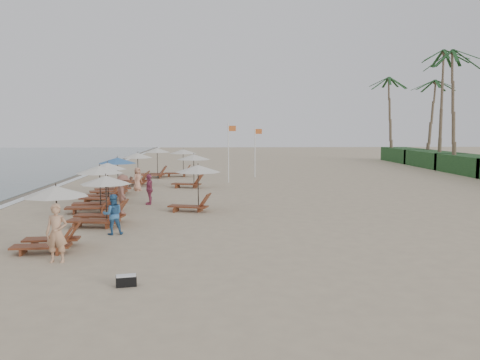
{
  "coord_description": "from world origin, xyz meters",
  "views": [
    {
      "loc": [
        -0.35,
        -19.46,
        4.06
      ],
      "look_at": [
        1.0,
        6.22,
        1.3
      ],
      "focal_mm": 36.99,
      "sensor_mm": 36.0,
      "label": 1
    }
  ],
  "objects": [
    {
      "name": "duffel_bag",
      "position": [
        -2.62,
        -7.01,
        0.15
      ],
      "size": [
        0.56,
        0.36,
        0.29
      ],
      "color": "black",
      "rests_on": "ground"
    },
    {
      "name": "lounger_station_1",
      "position": [
        -5.12,
        1.12,
        0.94
      ],
      "size": [
        2.65,
        2.27,
        2.06
      ],
      "color": "brown",
      "rests_on": "ground"
    },
    {
      "name": "lounger_station_2",
      "position": [
        -6.14,
        4.53,
        1.04
      ],
      "size": [
        2.75,
        2.29,
        2.2
      ],
      "color": "brown",
      "rests_on": "ground"
    },
    {
      "name": "beachgoer_near",
      "position": [
        -5.09,
        -4.63,
        0.89
      ],
      "size": [
        0.67,
        0.46,
        1.79
      ],
      "primitive_type": "imported",
      "rotation": [
        0.0,
        0.0,
        -0.04
      ],
      "color": "tan",
      "rests_on": "ground"
    },
    {
      "name": "inland_station_0",
      "position": [
        -1.33,
        4.39,
        1.4
      ],
      "size": [
        2.68,
        2.24,
        2.22
      ],
      "color": "brown",
      "rests_on": "ground"
    },
    {
      "name": "lounger_station_3",
      "position": [
        -6.4,
        7.63,
        1.0
      ],
      "size": [
        2.56,
        2.12,
        2.13
      ],
      "color": "brown",
      "rests_on": "ground"
    },
    {
      "name": "lounger_station_6",
      "position": [
        -5.17,
        20.52,
        1.09
      ],
      "size": [
        2.55,
        2.2,
        2.39
      ],
      "color": "brown",
      "rests_on": "ground"
    },
    {
      "name": "beachgoer_far_a",
      "position": [
        -3.76,
        6.52,
        0.81
      ],
      "size": [
        0.4,
        0.95,
        1.62
      ],
      "primitive_type": "imported",
      "rotation": [
        0.0,
        0.0,
        4.7
      ],
      "color": "#AA4464",
      "rests_on": "ground"
    },
    {
      "name": "beachgoer_mid_b",
      "position": [
        -4.62,
        3.7,
        0.93
      ],
      "size": [
        1.08,
        1.37,
        1.87
      ],
      "primitive_type": "imported",
      "rotation": [
        0.0,
        0.0,
        1.94
      ],
      "color": "brown",
      "rests_on": "ground"
    },
    {
      "name": "lounger_station_5",
      "position": [
        -5.95,
        15.23,
        1.03
      ],
      "size": [
        2.58,
        2.09,
        2.28
      ],
      "color": "brown",
      "rests_on": "ground"
    },
    {
      "name": "ground",
      "position": [
        0.0,
        0.0,
        0.0
      ],
      "size": [
        160.0,
        160.0,
        0.0
      ],
      "primitive_type": "plane",
      "color": "tan",
      "rests_on": "ground"
    },
    {
      "name": "beachgoer_mid_a",
      "position": [
        -4.19,
        -0.79,
        0.77
      ],
      "size": [
        0.87,
        0.75,
        1.55
      ],
      "primitive_type": "imported",
      "rotation": [
        0.0,
        0.0,
        3.39
      ],
      "color": "#316394",
      "rests_on": "ground"
    },
    {
      "name": "wet_sand_band",
      "position": [
        -12.5,
        10.0,
        0.0
      ],
      "size": [
        3.2,
        140.0,
        0.01
      ],
      "primitive_type": "cube",
      "color": "#6B5E4C",
      "rests_on": "ground"
    },
    {
      "name": "flag_pole_far",
      "position": [
        2.98,
        20.16,
        2.29
      ],
      "size": [
        0.6,
        0.08,
        4.11
      ],
      "color": "silver",
      "rests_on": "ground"
    },
    {
      "name": "flag_pole_near",
      "position": [
        0.73,
        16.6,
        2.42
      ],
      "size": [
        0.6,
        0.08,
        4.36
      ],
      "color": "silver",
      "rests_on": "ground"
    },
    {
      "name": "lounger_station_0",
      "position": [
        -5.77,
        -3.08,
        1.07
      ],
      "size": [
        2.44,
        2.1,
        2.14
      ],
      "color": "brown",
      "rests_on": "ground"
    },
    {
      "name": "inland_station_1",
      "position": [
        -1.93,
        13.8,
        1.38
      ],
      "size": [
        2.72,
        2.24,
        2.22
      ],
      "color": "brown",
      "rests_on": "ground"
    },
    {
      "name": "lounger_station_4",
      "position": [
        -6.44,
        10.5,
        1.04
      ],
      "size": [
        2.82,
        2.65,
        2.24
      ],
      "color": "brown",
      "rests_on": "ground"
    },
    {
      "name": "beachgoer_far_b",
      "position": [
        -5.26,
        12.26,
        0.75
      ],
      "size": [
        0.77,
        0.87,
        1.49
      ],
      "primitive_type": "imported",
      "rotation": [
        0.0,
        0.0,
        1.05
      ],
      "color": "tan",
      "rests_on": "ground"
    },
    {
      "name": "foam_line",
      "position": [
        -11.2,
        10.0,
        0.01
      ],
      "size": [
        0.5,
        140.0,
        0.02
      ],
      "primitive_type": "cube",
      "color": "white",
      "rests_on": "ground"
    },
    {
      "name": "inland_station_2",
      "position": [
        -3.15,
        21.46,
        1.33
      ],
      "size": [
        2.77,
        2.24,
        2.22
      ],
      "color": "brown",
      "rests_on": "ground"
    }
  ]
}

